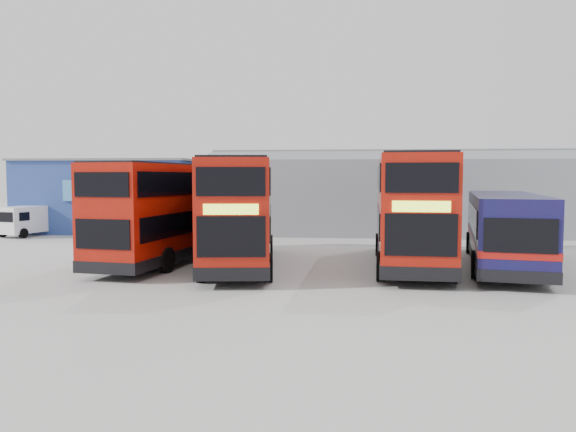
% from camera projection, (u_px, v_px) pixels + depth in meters
% --- Properties ---
extents(ground_plane, '(120.00, 120.00, 0.00)m').
position_uv_depth(ground_plane, '(279.00, 277.00, 21.95)').
color(ground_plane, '#A0A09B').
rests_on(ground_plane, ground).
extents(office_block, '(12.30, 8.32, 5.12)m').
position_uv_depth(office_block, '(117.00, 195.00, 41.00)').
color(office_block, navy).
rests_on(office_block, ground).
extents(maintenance_shed, '(30.50, 12.00, 5.89)m').
position_uv_depth(maintenance_shed, '(419.00, 195.00, 40.83)').
color(maintenance_shed, gray).
rests_on(maintenance_shed, ground).
extents(double_decker_left, '(4.05, 10.85, 4.49)m').
position_uv_depth(double_decker_left, '(168.00, 213.00, 25.53)').
color(double_decker_left, '#9D1308').
rests_on(double_decker_left, ground).
extents(double_decker_centre, '(3.99, 11.20, 4.64)m').
position_uv_depth(double_decker_centre, '(240.00, 213.00, 24.43)').
color(double_decker_centre, '#9D1308').
rests_on(double_decker_centre, ground).
extents(double_decker_right, '(3.35, 11.48, 4.80)m').
position_uv_depth(double_decker_right, '(410.00, 211.00, 24.51)').
color(double_decker_right, '#9D1308').
rests_on(double_decker_right, ground).
extents(single_decker_blue, '(4.76, 11.92, 3.16)m').
position_uv_depth(single_decker_blue, '(504.00, 231.00, 24.17)').
color(single_decker_blue, '#0E1040').
rests_on(single_decker_blue, ground).
extents(panel_van, '(2.89, 4.80, 1.97)m').
position_uv_depth(panel_van, '(31.00, 219.00, 37.22)').
color(panel_van, white).
rests_on(panel_van, ground).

